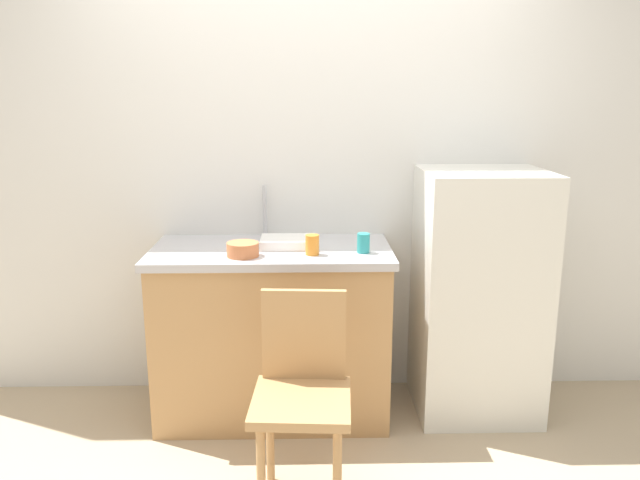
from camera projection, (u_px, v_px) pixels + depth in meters
name	position (u px, v px, depth m)	size (l,w,h in m)	color
back_wall	(309.00, 157.00, 3.44)	(4.80, 0.10, 2.69)	silver
cabinet_base	(273.00, 334.00, 3.31)	(1.19, 0.60, 0.88)	tan
countertop	(271.00, 251.00, 3.20)	(1.23, 0.64, 0.04)	#B7B7BC
faucet	(265.00, 211.00, 3.41)	(0.02, 0.02, 0.28)	#B7B7BC
refrigerator	(478.00, 294.00, 3.30)	(0.63, 0.57, 1.31)	silver
chair	(302.00, 389.00, 2.58)	(0.42, 0.42, 0.89)	tan
dish_tray	(288.00, 242.00, 3.20)	(0.28, 0.20, 0.05)	white
terracotta_bowl	(243.00, 249.00, 3.02)	(0.16, 0.16, 0.07)	#C67042
cup_teal	(363.00, 243.00, 3.09)	(0.06, 0.06, 0.10)	teal
cup_orange	(312.00, 245.00, 3.05)	(0.07, 0.07, 0.10)	orange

